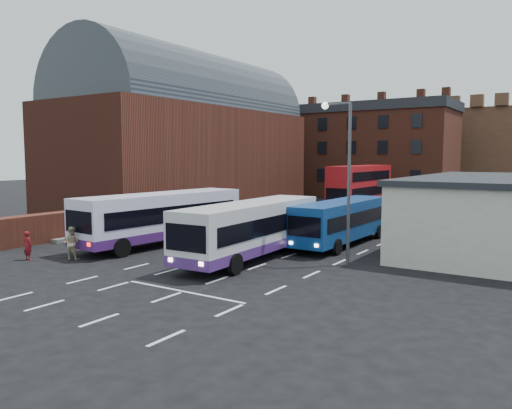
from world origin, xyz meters
The scene contains 12 objects.
ground centered at (0.00, 0.00, 0.00)m, with size 180.00×180.00×0.00m, color black.
railway_station centered at (-15.50, 21.00, 7.64)m, with size 12.00×28.00×16.00m.
forecourt_wall centered at (-10.20, 2.00, 0.90)m, with size 1.20×10.00×1.80m, color #602B1E.
brick_terrace centered at (-6.00, 46.00, 5.50)m, with size 22.00×10.00×11.00m, color brown.
castle_keep centered at (6.00, 66.00, 6.00)m, with size 22.00×22.00×12.00m, color brown.
bus_white_outbound centered at (-3.33, 4.55, 1.87)m, with size 3.62×11.76×3.16m.
bus_white_inbound centered at (3.71, 3.87, 1.77)m, with size 3.09×11.06×2.99m.
bus_blue centered at (6.00, 10.43, 1.59)m, with size 2.55×9.89×2.69m.
bus_red_double centered at (-0.79, 30.83, 2.37)m, with size 2.98×11.21×4.46m.
street_lamp centered at (8.32, 5.20, 4.91)m, with size 1.66×0.38×8.13m.
pedestrian_red centered at (-5.91, -2.81, 0.77)m, with size 0.56×0.37×1.54m, color maroon.
pedestrian_beige centered at (-4.08, -1.51, 0.88)m, with size 0.86×0.67×1.77m, color tan.
Camera 1 is at (18.14, -17.84, 5.43)m, focal length 35.00 mm.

